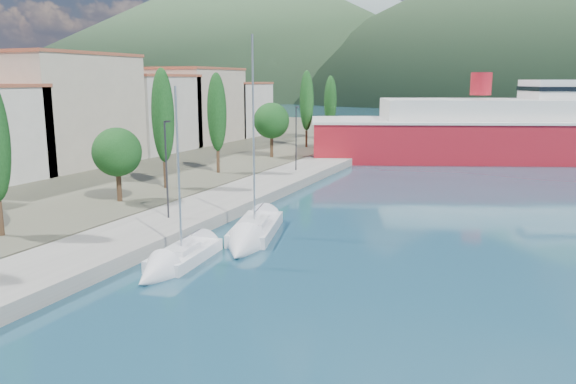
% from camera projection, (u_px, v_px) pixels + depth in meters
% --- Properties ---
extents(ground, '(1400.00, 1400.00, 0.00)m').
position_uv_depth(ground, '(477.00, 122.00, 125.52)').
color(ground, navy).
extents(quay, '(5.00, 88.00, 0.80)m').
position_uv_depth(quay, '(244.00, 194.00, 44.47)').
color(quay, gray).
rests_on(quay, ground).
extents(land_strip, '(70.00, 148.00, 0.70)m').
position_uv_depth(land_strip, '(7.00, 155.00, 68.36)').
color(land_strip, '#565644').
rests_on(land_strip, ground).
extents(town_buildings, '(9.20, 69.20, 11.30)m').
position_uv_depth(town_buildings, '(107.00, 114.00, 62.28)').
color(town_buildings, '#BFB79F').
rests_on(town_buildings, land_strip).
extents(tree_row, '(4.02, 64.12, 9.85)m').
position_uv_depth(tree_row, '(217.00, 120.00, 52.07)').
color(tree_row, '#47301E').
rests_on(tree_row, land_strip).
extents(lamp_posts, '(0.15, 44.98, 6.06)m').
position_uv_depth(lamp_posts, '(157.00, 168.00, 33.74)').
color(lamp_posts, '#2D2D33').
rests_on(lamp_posts, quay).
extents(sailboat_near, '(2.67, 6.99, 9.81)m').
position_uv_depth(sailboat_near, '(169.00, 265.00, 27.78)').
color(sailboat_near, silver).
rests_on(sailboat_near, ground).
extents(sailboat_mid, '(4.58, 9.17, 12.77)m').
position_uv_depth(sailboat_mid, '(249.00, 239.00, 32.33)').
color(sailboat_mid, silver).
rests_on(sailboat_mid, ground).
extents(ferry, '(54.49, 30.07, 10.72)m').
position_uv_depth(ferry, '(544.00, 132.00, 66.01)').
color(ferry, '#A61621').
rests_on(ferry, ground).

